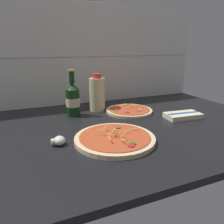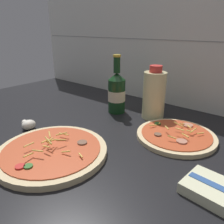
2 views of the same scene
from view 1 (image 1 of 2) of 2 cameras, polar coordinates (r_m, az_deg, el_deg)
name	(u,v)px [view 1 (image 1 of 2)]	position (r cm, az deg, el deg)	size (l,w,h in cm)	color
counter_slab	(104,131)	(94.05, -2.11, -4.90)	(160.00, 90.00, 2.50)	black
tile_backsplash	(75,57)	(131.03, -9.56, 13.99)	(160.00, 1.13, 60.00)	silver
pizza_near	(115,138)	(80.95, 0.75, -6.93)	(29.79, 29.79, 5.14)	beige
pizza_far	(129,111)	(115.86, 4.49, 0.39)	(24.33, 24.33, 4.60)	beige
beer_bottle	(73,99)	(109.68, -10.20, 3.30)	(6.91, 6.91, 22.86)	#143819
oil_bottle	(97,94)	(117.44, -3.90, 4.80)	(8.33, 8.33, 19.79)	beige
mushroom_left	(59,141)	(79.76, -13.72, -7.29)	(4.91, 4.68, 3.27)	white
dish_towel	(183,115)	(111.44, 18.03, -0.88)	(17.90, 10.75, 2.56)	beige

